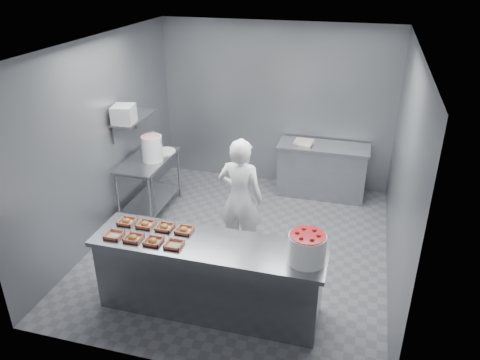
{
  "coord_description": "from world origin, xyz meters",
  "views": [
    {
      "loc": [
        1.48,
        -5.39,
        3.73
      ],
      "look_at": [
        0.04,
        -0.2,
        1.13
      ],
      "focal_mm": 35.0,
      "sensor_mm": 36.0,
      "label": 1
    }
  ],
  "objects_px": {
    "back_counter": "(322,170)",
    "tray_6": "(165,227)",
    "glaze_bucket": "(152,148)",
    "prep_table": "(149,177)",
    "tray_5": "(145,224)",
    "worker": "(240,199)",
    "tray_1": "(133,238)",
    "service_counter": "(209,276)",
    "tray_7": "(184,230)",
    "strawberry_tub": "(307,247)",
    "tray_4": "(127,221)",
    "tray_2": "(153,241)",
    "tray_3": "(174,245)",
    "appliance": "(124,114)",
    "tray_0": "(114,235)"
  },
  "relations": [
    {
      "from": "service_counter",
      "to": "tray_7",
      "type": "xyz_separation_m",
      "value": [
        -0.34,
        0.15,
        0.47
      ]
    },
    {
      "from": "prep_table",
      "to": "tray_7",
      "type": "relative_size",
      "value": 6.4
    },
    {
      "from": "tray_5",
      "to": "glaze_bucket",
      "type": "distance_m",
      "value": 1.94
    },
    {
      "from": "tray_2",
      "to": "prep_table",
      "type": "bearing_deg",
      "value": 117.05
    },
    {
      "from": "tray_1",
      "to": "tray_5",
      "type": "bearing_deg",
      "value": 90.0
    },
    {
      "from": "worker",
      "to": "strawberry_tub",
      "type": "relative_size",
      "value": 4.35
    },
    {
      "from": "back_counter",
      "to": "tray_1",
      "type": "distance_m",
      "value": 3.84
    },
    {
      "from": "prep_table",
      "to": "tray_6",
      "type": "xyz_separation_m",
      "value": [
        1.07,
        -1.8,
        0.33
      ]
    },
    {
      "from": "tray_4",
      "to": "appliance",
      "type": "height_order",
      "value": "appliance"
    },
    {
      "from": "prep_table",
      "to": "tray_5",
      "type": "bearing_deg",
      "value": -65.13
    },
    {
      "from": "prep_table",
      "to": "worker",
      "type": "height_order",
      "value": "worker"
    },
    {
      "from": "tray_2",
      "to": "tray_6",
      "type": "xyz_separation_m",
      "value": [
        0.0,
        0.3,
        0.0
      ]
    },
    {
      "from": "tray_3",
      "to": "worker",
      "type": "height_order",
      "value": "worker"
    },
    {
      "from": "tray_5",
      "to": "appliance",
      "type": "xyz_separation_m",
      "value": [
        -1.0,
        1.53,
        0.77
      ]
    },
    {
      "from": "tray_7",
      "to": "appliance",
      "type": "height_order",
      "value": "appliance"
    },
    {
      "from": "worker",
      "to": "glaze_bucket",
      "type": "height_order",
      "value": "worker"
    },
    {
      "from": "tray_2",
      "to": "tray_5",
      "type": "relative_size",
      "value": 1.0
    },
    {
      "from": "tray_2",
      "to": "tray_0",
      "type": "bearing_deg",
      "value": 180.0
    },
    {
      "from": "tray_0",
      "to": "tray_1",
      "type": "height_order",
      "value": "tray_1"
    },
    {
      "from": "service_counter",
      "to": "tray_1",
      "type": "height_order",
      "value": "tray_1"
    },
    {
      "from": "back_counter",
      "to": "tray_6",
      "type": "height_order",
      "value": "tray_6"
    },
    {
      "from": "service_counter",
      "to": "glaze_bucket",
      "type": "height_order",
      "value": "glaze_bucket"
    },
    {
      "from": "prep_table",
      "to": "strawberry_tub",
      "type": "bearing_deg",
      "value": -36.21
    },
    {
      "from": "tray_4",
      "to": "appliance",
      "type": "distance_m",
      "value": 1.87
    },
    {
      "from": "appliance",
      "to": "tray_0",
      "type": "bearing_deg",
      "value": -78.21
    },
    {
      "from": "service_counter",
      "to": "appliance",
      "type": "distance_m",
      "value": 2.77
    },
    {
      "from": "prep_table",
      "to": "tray_1",
      "type": "height_order",
      "value": "tray_1"
    },
    {
      "from": "prep_table",
      "to": "tray_4",
      "type": "height_order",
      "value": "tray_4"
    },
    {
      "from": "prep_table",
      "to": "tray_4",
      "type": "xyz_separation_m",
      "value": [
        0.59,
        -1.8,
        0.33
      ]
    },
    {
      "from": "tray_4",
      "to": "glaze_bucket",
      "type": "height_order",
      "value": "glaze_bucket"
    },
    {
      "from": "worker",
      "to": "tray_6",
      "type": "bearing_deg",
      "value": 63.45
    },
    {
      "from": "tray_2",
      "to": "tray_3",
      "type": "relative_size",
      "value": 1.0
    },
    {
      "from": "tray_0",
      "to": "worker",
      "type": "height_order",
      "value": "worker"
    },
    {
      "from": "tray_0",
      "to": "tray_7",
      "type": "distance_m",
      "value": 0.78
    },
    {
      "from": "tray_1",
      "to": "tray_6",
      "type": "xyz_separation_m",
      "value": [
        0.24,
        0.3,
        0.0
      ]
    },
    {
      "from": "prep_table",
      "to": "glaze_bucket",
      "type": "bearing_deg",
      "value": -8.43
    },
    {
      "from": "tray_7",
      "to": "strawberry_tub",
      "type": "height_order",
      "value": "strawberry_tub"
    },
    {
      "from": "tray_5",
      "to": "tray_6",
      "type": "height_order",
      "value": "same"
    },
    {
      "from": "back_counter",
      "to": "tray_4",
      "type": "relative_size",
      "value": 8.01
    },
    {
      "from": "tray_3",
      "to": "tray_6",
      "type": "distance_m",
      "value": 0.39
    },
    {
      "from": "tray_2",
      "to": "strawberry_tub",
      "type": "height_order",
      "value": "strawberry_tub"
    },
    {
      "from": "prep_table",
      "to": "tray_6",
      "type": "bearing_deg",
      "value": -59.17
    },
    {
      "from": "service_counter",
      "to": "tray_5",
      "type": "relative_size",
      "value": 13.88
    },
    {
      "from": "back_counter",
      "to": "worker",
      "type": "height_order",
      "value": "worker"
    },
    {
      "from": "back_counter",
      "to": "glaze_bucket",
      "type": "height_order",
      "value": "glaze_bucket"
    },
    {
      "from": "service_counter",
      "to": "tray_2",
      "type": "distance_m",
      "value": 0.76
    },
    {
      "from": "prep_table",
      "to": "back_counter",
      "type": "bearing_deg",
      "value": 27.01
    },
    {
      "from": "back_counter",
      "to": "strawberry_tub",
      "type": "distance_m",
      "value": 3.36
    },
    {
      "from": "prep_table",
      "to": "tray_6",
      "type": "height_order",
      "value": "tray_6"
    },
    {
      "from": "glaze_bucket",
      "to": "appliance",
      "type": "xyz_separation_m",
      "value": [
        -0.27,
        -0.26,
        0.58
      ]
    }
  ]
}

